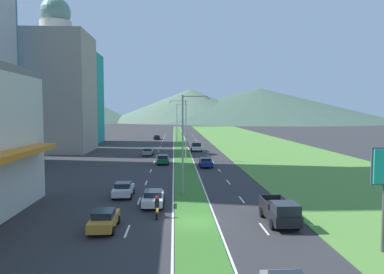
% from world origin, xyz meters
% --- Properties ---
extents(ground_plane, '(600.00, 600.00, 0.00)m').
position_xyz_m(ground_plane, '(0.00, 0.00, 0.00)').
color(ground_plane, '#2D2D30').
extents(grass_median, '(3.20, 240.00, 0.06)m').
position_xyz_m(grass_median, '(0.00, 60.00, 0.03)').
color(grass_median, '#387028').
rests_on(grass_median, ground_plane).
extents(grass_verge_right, '(24.00, 240.00, 0.06)m').
position_xyz_m(grass_verge_right, '(20.60, 60.00, 0.03)').
color(grass_verge_right, '#518438').
rests_on(grass_verge_right, ground_plane).
extents(lane_dash_left_2, '(0.16, 2.80, 0.01)m').
position_xyz_m(lane_dash_left_2, '(-5.10, -1.98, 0.01)').
color(lane_dash_left_2, silver).
rests_on(lane_dash_left_2, ground_plane).
extents(lane_dash_left_3, '(0.16, 2.80, 0.01)m').
position_xyz_m(lane_dash_left_3, '(-5.10, 7.04, 0.01)').
color(lane_dash_left_3, silver).
rests_on(lane_dash_left_3, ground_plane).
extents(lane_dash_left_4, '(0.16, 2.80, 0.01)m').
position_xyz_m(lane_dash_left_4, '(-5.10, 16.05, 0.01)').
color(lane_dash_left_4, silver).
rests_on(lane_dash_left_4, ground_plane).
extents(lane_dash_left_5, '(0.16, 2.80, 0.01)m').
position_xyz_m(lane_dash_left_5, '(-5.10, 25.06, 0.01)').
color(lane_dash_left_5, silver).
rests_on(lane_dash_left_5, ground_plane).
extents(lane_dash_left_6, '(0.16, 2.80, 0.01)m').
position_xyz_m(lane_dash_left_6, '(-5.10, 34.07, 0.01)').
color(lane_dash_left_6, silver).
rests_on(lane_dash_left_6, ground_plane).
extents(lane_dash_left_7, '(0.16, 2.80, 0.01)m').
position_xyz_m(lane_dash_left_7, '(-5.10, 43.09, 0.01)').
color(lane_dash_left_7, silver).
rests_on(lane_dash_left_7, ground_plane).
extents(lane_dash_left_8, '(0.16, 2.80, 0.01)m').
position_xyz_m(lane_dash_left_8, '(-5.10, 52.10, 0.01)').
color(lane_dash_left_8, silver).
rests_on(lane_dash_left_8, ground_plane).
extents(lane_dash_left_9, '(0.16, 2.80, 0.01)m').
position_xyz_m(lane_dash_left_9, '(-5.10, 61.11, 0.01)').
color(lane_dash_left_9, silver).
rests_on(lane_dash_left_9, ground_plane).
extents(lane_dash_left_10, '(0.16, 2.80, 0.01)m').
position_xyz_m(lane_dash_left_10, '(-5.10, 70.12, 0.01)').
color(lane_dash_left_10, silver).
rests_on(lane_dash_left_10, ground_plane).
extents(lane_dash_left_11, '(0.16, 2.80, 0.01)m').
position_xyz_m(lane_dash_left_11, '(-5.10, 79.14, 0.01)').
color(lane_dash_left_11, silver).
rests_on(lane_dash_left_11, ground_plane).
extents(lane_dash_left_12, '(0.16, 2.80, 0.01)m').
position_xyz_m(lane_dash_left_12, '(-5.10, 88.15, 0.01)').
color(lane_dash_left_12, silver).
rests_on(lane_dash_left_12, ground_plane).
extents(lane_dash_left_13, '(0.16, 2.80, 0.01)m').
position_xyz_m(lane_dash_left_13, '(-5.10, 97.16, 0.01)').
color(lane_dash_left_13, silver).
rests_on(lane_dash_left_13, ground_plane).
extents(lane_dash_left_14, '(0.16, 2.80, 0.01)m').
position_xyz_m(lane_dash_left_14, '(-5.10, 106.17, 0.01)').
color(lane_dash_left_14, silver).
rests_on(lane_dash_left_14, ground_plane).
extents(lane_dash_right_2, '(0.16, 2.80, 0.01)m').
position_xyz_m(lane_dash_right_2, '(5.10, -1.98, 0.01)').
color(lane_dash_right_2, silver).
rests_on(lane_dash_right_2, ground_plane).
extents(lane_dash_right_3, '(0.16, 2.80, 0.01)m').
position_xyz_m(lane_dash_right_3, '(5.10, 7.04, 0.01)').
color(lane_dash_right_3, silver).
rests_on(lane_dash_right_3, ground_plane).
extents(lane_dash_right_4, '(0.16, 2.80, 0.01)m').
position_xyz_m(lane_dash_right_4, '(5.10, 16.05, 0.01)').
color(lane_dash_right_4, silver).
rests_on(lane_dash_right_4, ground_plane).
extents(lane_dash_right_5, '(0.16, 2.80, 0.01)m').
position_xyz_m(lane_dash_right_5, '(5.10, 25.06, 0.01)').
color(lane_dash_right_5, silver).
rests_on(lane_dash_right_5, ground_plane).
extents(lane_dash_right_6, '(0.16, 2.80, 0.01)m').
position_xyz_m(lane_dash_right_6, '(5.10, 34.07, 0.01)').
color(lane_dash_right_6, silver).
rests_on(lane_dash_right_6, ground_plane).
extents(lane_dash_right_7, '(0.16, 2.80, 0.01)m').
position_xyz_m(lane_dash_right_7, '(5.10, 43.09, 0.01)').
color(lane_dash_right_7, silver).
rests_on(lane_dash_right_7, ground_plane).
extents(lane_dash_right_8, '(0.16, 2.80, 0.01)m').
position_xyz_m(lane_dash_right_8, '(5.10, 52.10, 0.01)').
color(lane_dash_right_8, silver).
rests_on(lane_dash_right_8, ground_plane).
extents(lane_dash_right_9, '(0.16, 2.80, 0.01)m').
position_xyz_m(lane_dash_right_9, '(5.10, 61.11, 0.01)').
color(lane_dash_right_9, silver).
rests_on(lane_dash_right_9, ground_plane).
extents(lane_dash_right_10, '(0.16, 2.80, 0.01)m').
position_xyz_m(lane_dash_right_10, '(5.10, 70.12, 0.01)').
color(lane_dash_right_10, silver).
rests_on(lane_dash_right_10, ground_plane).
extents(lane_dash_right_11, '(0.16, 2.80, 0.01)m').
position_xyz_m(lane_dash_right_11, '(5.10, 79.14, 0.01)').
color(lane_dash_right_11, silver).
rests_on(lane_dash_right_11, ground_plane).
extents(lane_dash_right_12, '(0.16, 2.80, 0.01)m').
position_xyz_m(lane_dash_right_12, '(5.10, 88.15, 0.01)').
color(lane_dash_right_12, silver).
rests_on(lane_dash_right_12, ground_plane).
extents(lane_dash_right_13, '(0.16, 2.80, 0.01)m').
position_xyz_m(lane_dash_right_13, '(5.10, 97.16, 0.01)').
color(lane_dash_right_13, silver).
rests_on(lane_dash_right_13, ground_plane).
extents(lane_dash_right_14, '(0.16, 2.80, 0.01)m').
position_xyz_m(lane_dash_right_14, '(5.10, 106.17, 0.01)').
color(lane_dash_right_14, silver).
rests_on(lane_dash_right_14, ground_plane).
extents(edge_line_median_left, '(0.16, 240.00, 0.01)m').
position_xyz_m(edge_line_median_left, '(-1.75, 60.00, 0.01)').
color(edge_line_median_left, silver).
rests_on(edge_line_median_left, ground_plane).
extents(edge_line_median_right, '(0.16, 240.00, 0.01)m').
position_xyz_m(edge_line_median_right, '(1.75, 60.00, 0.01)').
color(edge_line_median_right, silver).
rests_on(edge_line_median_right, ground_plane).
extents(domed_building, '(14.00, 14.00, 33.08)m').
position_xyz_m(domed_building, '(-26.90, 52.19, 13.85)').
color(domed_building, '#9E9384').
rests_on(domed_building, ground_plane).
extents(midrise_colored, '(14.91, 14.91, 24.79)m').
position_xyz_m(midrise_colored, '(-29.89, 73.70, 12.40)').
color(midrise_colored, teal).
rests_on(midrise_colored, ground_plane).
extents(hill_far_left, '(150.14, 150.14, 35.98)m').
position_xyz_m(hill_far_left, '(-108.25, 271.81, 17.99)').
color(hill_far_left, '#516B56').
rests_on(hill_far_left, ground_plane).
extents(hill_far_center, '(141.09, 141.09, 27.53)m').
position_xyz_m(hill_far_center, '(11.95, 279.59, 13.76)').
color(hill_far_center, '#516B56').
rests_on(hill_far_center, ground_plane).
extents(hill_far_right, '(226.38, 226.38, 29.13)m').
position_xyz_m(hill_far_right, '(73.78, 290.34, 14.57)').
color(hill_far_right, '#3D5647').
rests_on(hill_far_right, ground_plane).
extents(street_lamp_near, '(3.02, 0.34, 10.52)m').
position_xyz_m(street_lamp_near, '(-0.42, 9.60, 5.99)').
color(street_lamp_near, '#99999E').
rests_on(street_lamp_near, ground_plane).
extents(street_lamp_mid, '(3.24, 0.36, 10.81)m').
position_xyz_m(street_lamp_mid, '(0.13, 36.11, 6.16)').
color(street_lamp_mid, '#99999E').
rests_on(street_lamp_mid, ground_plane).
extents(street_lamp_far, '(2.88, 0.28, 10.63)m').
position_xyz_m(street_lamp_far, '(-0.68, 62.58, 6.03)').
color(street_lamp_far, '#99999E').
rests_on(street_lamp_far, ground_plane).
extents(car_1, '(2.01, 4.54, 1.47)m').
position_xyz_m(car_1, '(-3.59, 5.13, 0.76)').
color(car_1, silver).
rests_on(car_1, ground_plane).
extents(car_2, '(1.97, 4.05, 1.50)m').
position_xyz_m(car_2, '(-6.88, 8.93, 0.77)').
color(car_2, silver).
rests_on(car_2, ground_plane).
extents(car_3, '(1.97, 4.22, 1.54)m').
position_xyz_m(car_3, '(-3.51, 31.91, 0.78)').
color(car_3, '#0C5128').
rests_on(car_3, ground_plane).
extents(car_5, '(1.98, 4.71, 1.44)m').
position_xyz_m(car_5, '(-6.90, 44.01, 0.75)').
color(car_5, slate).
rests_on(car_5, ground_plane).
extents(car_6, '(2.03, 4.42, 1.43)m').
position_xyz_m(car_6, '(3.38, 28.55, 0.75)').
color(car_6, navy).
rests_on(car_6, ground_plane).
extents(car_7, '(1.88, 4.80, 1.41)m').
position_xyz_m(car_7, '(-7.04, 85.41, 0.73)').
color(car_7, black).
rests_on(car_7, ground_plane).
extents(car_8, '(1.88, 4.30, 1.49)m').
position_xyz_m(car_8, '(-6.86, -1.53, 0.76)').
color(car_8, '#C6842D').
rests_on(car_8, ground_plane).
extents(pickup_truck_0, '(2.18, 5.40, 2.00)m').
position_xyz_m(pickup_truck_0, '(6.62, -0.91, 0.98)').
color(pickup_truck_0, black).
rests_on(pickup_truck_0, ground_plane).
extents(pickup_truck_1, '(2.18, 5.40, 2.00)m').
position_xyz_m(pickup_truck_1, '(3.22, 51.37, 0.98)').
color(pickup_truck_1, silver).
rests_on(pickup_truck_1, ground_plane).
extents(motorcycle_rider, '(0.36, 2.00, 1.80)m').
position_xyz_m(motorcycle_rider, '(-3.06, 1.44, 0.75)').
color(motorcycle_rider, black).
rests_on(motorcycle_rider, ground_plane).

